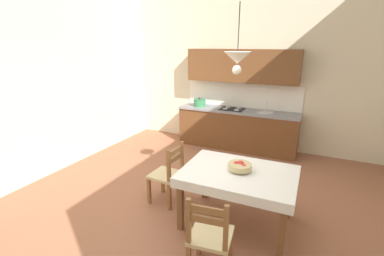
{
  "coord_description": "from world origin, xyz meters",
  "views": [
    {
      "loc": [
        1.46,
        -2.95,
        2.3
      ],
      "look_at": [
        -0.09,
        0.3,
        1.18
      ],
      "focal_mm": 25.43,
      "sensor_mm": 36.0,
      "label": 1
    }
  ],
  "objects_px": {
    "dining_chair_camera_side": "(210,237)",
    "pendant_lamp": "(237,59)",
    "kitchen_cabinetry": "(238,111)",
    "dining_chair_tv_side": "(168,175)",
    "dining_table": "(238,180)",
    "fruit_bowl": "(240,166)"
  },
  "relations": [
    {
      "from": "dining_chair_tv_side",
      "to": "pendant_lamp",
      "type": "bearing_deg",
      "value": 3.37
    },
    {
      "from": "dining_table",
      "to": "pendant_lamp",
      "type": "bearing_deg",
      "value": 134.09
    },
    {
      "from": "dining_table",
      "to": "pendant_lamp",
      "type": "distance_m",
      "value": 1.51
    },
    {
      "from": "dining_chair_tv_side",
      "to": "dining_table",
      "type": "bearing_deg",
      "value": -3.73
    },
    {
      "from": "fruit_bowl",
      "to": "kitchen_cabinetry",
      "type": "bearing_deg",
      "value": 106.66
    },
    {
      "from": "dining_chair_camera_side",
      "to": "fruit_bowl",
      "type": "xyz_separation_m",
      "value": [
        0.01,
        0.97,
        0.37
      ]
    },
    {
      "from": "dining_chair_tv_side",
      "to": "pendant_lamp",
      "type": "relative_size",
      "value": 1.16
    },
    {
      "from": "dining_chair_tv_side",
      "to": "pendant_lamp",
      "type": "height_order",
      "value": "pendant_lamp"
    },
    {
      "from": "dining_table",
      "to": "fruit_bowl",
      "type": "relative_size",
      "value": 4.81
    },
    {
      "from": "fruit_bowl",
      "to": "dining_chair_camera_side",
      "type": "bearing_deg",
      "value": -90.71
    },
    {
      "from": "dining_chair_camera_side",
      "to": "pendant_lamp",
      "type": "relative_size",
      "value": 1.16
    },
    {
      "from": "dining_chair_camera_side",
      "to": "dining_chair_tv_side",
      "type": "distance_m",
      "value": 1.47
    },
    {
      "from": "dining_chair_camera_side",
      "to": "pendant_lamp",
      "type": "height_order",
      "value": "pendant_lamp"
    },
    {
      "from": "dining_table",
      "to": "dining_chair_tv_side",
      "type": "distance_m",
      "value": 1.11
    },
    {
      "from": "dining_chair_tv_side",
      "to": "pendant_lamp",
      "type": "xyz_separation_m",
      "value": [
        0.96,
        0.06,
        1.69
      ]
    },
    {
      "from": "kitchen_cabinetry",
      "to": "pendant_lamp",
      "type": "relative_size",
      "value": 3.32
    },
    {
      "from": "dining_table",
      "to": "fruit_bowl",
      "type": "height_order",
      "value": "fruit_bowl"
    },
    {
      "from": "pendant_lamp",
      "to": "fruit_bowl",
      "type": "bearing_deg",
      "value": -36.17
    },
    {
      "from": "fruit_bowl",
      "to": "dining_table",
      "type": "bearing_deg",
      "value": -90.3
    },
    {
      "from": "pendant_lamp",
      "to": "dining_table",
      "type": "bearing_deg",
      "value": -45.91
    },
    {
      "from": "dining_chair_camera_side",
      "to": "kitchen_cabinetry",
      "type": "bearing_deg",
      "value": 102.23
    },
    {
      "from": "dining_table",
      "to": "fruit_bowl",
      "type": "xyz_separation_m",
      "value": [
        0.0,
        0.04,
        0.18
      ]
    }
  ]
}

